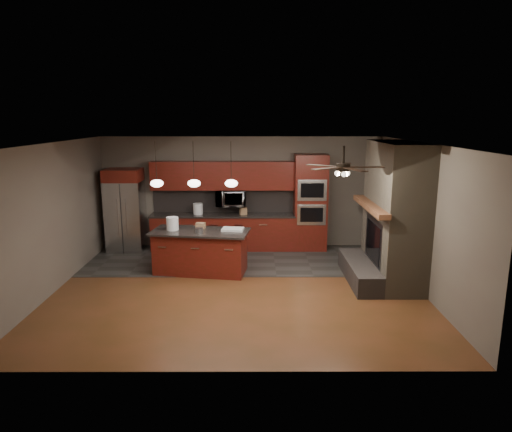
{
  "coord_description": "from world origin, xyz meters",
  "views": [
    {
      "loc": [
        0.32,
        -8.41,
        3.27
      ],
      "look_at": [
        0.35,
        0.6,
        1.31
      ],
      "focal_mm": 32.0,
      "sensor_mm": 36.0,
      "label": 1
    }
  ],
  "objects_px": {
    "kitchen_island": "(201,251)",
    "cardboard_box": "(201,226)",
    "paint_tray": "(233,229)",
    "counter_box": "(243,211)",
    "microwave": "(231,198)",
    "paint_can": "(199,230)",
    "refrigerator": "(125,210)",
    "counter_bucket": "(198,209)",
    "white_bucket": "(172,224)",
    "oven_tower": "(310,203)"
  },
  "relations": [
    {
      "from": "oven_tower",
      "to": "counter_box",
      "type": "xyz_separation_m",
      "value": [
        -1.66,
        -0.04,
        -0.2
      ]
    },
    {
      "from": "refrigerator",
      "to": "cardboard_box",
      "type": "relative_size",
      "value": 10.37
    },
    {
      "from": "microwave",
      "to": "paint_tray",
      "type": "bearing_deg",
      "value": -85.79
    },
    {
      "from": "oven_tower",
      "to": "refrigerator",
      "type": "distance_m",
      "value": 4.58
    },
    {
      "from": "oven_tower",
      "to": "counter_bucket",
      "type": "bearing_deg",
      "value": 179.85
    },
    {
      "from": "kitchen_island",
      "to": "cardboard_box",
      "type": "height_order",
      "value": "cardboard_box"
    },
    {
      "from": "microwave",
      "to": "paint_tray",
      "type": "xyz_separation_m",
      "value": [
        0.13,
        -1.78,
        -0.36
      ]
    },
    {
      "from": "paint_tray",
      "to": "counter_box",
      "type": "bearing_deg",
      "value": 91.23
    },
    {
      "from": "paint_tray",
      "to": "counter_box",
      "type": "height_order",
      "value": "counter_box"
    },
    {
      "from": "cardboard_box",
      "to": "counter_box",
      "type": "relative_size",
      "value": 1.08
    },
    {
      "from": "kitchen_island",
      "to": "cardboard_box",
      "type": "relative_size",
      "value": 10.97
    },
    {
      "from": "microwave",
      "to": "refrigerator",
      "type": "distance_m",
      "value": 2.62
    },
    {
      "from": "white_bucket",
      "to": "counter_bucket",
      "type": "bearing_deg",
      "value": 78.87
    },
    {
      "from": "refrigerator",
      "to": "paint_tray",
      "type": "distance_m",
      "value": 3.19
    },
    {
      "from": "oven_tower",
      "to": "white_bucket",
      "type": "height_order",
      "value": "oven_tower"
    },
    {
      "from": "kitchen_island",
      "to": "cardboard_box",
      "type": "distance_m",
      "value": 0.56
    },
    {
      "from": "white_bucket",
      "to": "counter_box",
      "type": "distance_m",
      "value": 2.2
    },
    {
      "from": "microwave",
      "to": "counter_bucket",
      "type": "height_order",
      "value": "microwave"
    },
    {
      "from": "paint_tray",
      "to": "cardboard_box",
      "type": "distance_m",
      "value": 0.72
    },
    {
      "from": "white_bucket",
      "to": "paint_can",
      "type": "xyz_separation_m",
      "value": [
        0.6,
        -0.25,
        -0.09
      ]
    },
    {
      "from": "paint_can",
      "to": "counter_box",
      "type": "distance_m",
      "value": 2.08
    },
    {
      "from": "oven_tower",
      "to": "counter_bucket",
      "type": "xyz_separation_m",
      "value": [
        -2.79,
        0.01,
        -0.16
      ]
    },
    {
      "from": "counter_bucket",
      "to": "paint_can",
      "type": "bearing_deg",
      "value": -82.32
    },
    {
      "from": "refrigerator",
      "to": "cardboard_box",
      "type": "distance_m",
      "value": 2.52
    },
    {
      "from": "refrigerator",
      "to": "paint_tray",
      "type": "relative_size",
      "value": 4.53
    },
    {
      "from": "white_bucket",
      "to": "cardboard_box",
      "type": "xyz_separation_m",
      "value": [
        0.58,
        0.13,
        -0.08
      ]
    },
    {
      "from": "kitchen_island",
      "to": "paint_can",
      "type": "height_order",
      "value": "paint_can"
    },
    {
      "from": "counter_bucket",
      "to": "counter_box",
      "type": "xyz_separation_m",
      "value": [
        1.13,
        -0.05,
        -0.04
      ]
    },
    {
      "from": "paint_tray",
      "to": "counter_bucket",
      "type": "xyz_separation_m",
      "value": [
        -0.95,
        1.73,
        0.09
      ]
    },
    {
      "from": "microwave",
      "to": "refrigerator",
      "type": "relative_size",
      "value": 0.36
    },
    {
      "from": "refrigerator",
      "to": "white_bucket",
      "type": "xyz_separation_m",
      "value": [
        1.45,
        -1.62,
        0.04
      ]
    },
    {
      "from": "oven_tower",
      "to": "refrigerator",
      "type": "height_order",
      "value": "oven_tower"
    },
    {
      "from": "kitchen_island",
      "to": "white_bucket",
      "type": "height_order",
      "value": "white_bucket"
    },
    {
      "from": "kitchen_island",
      "to": "paint_tray",
      "type": "height_order",
      "value": "paint_tray"
    },
    {
      "from": "white_bucket",
      "to": "cardboard_box",
      "type": "bearing_deg",
      "value": 12.46
    },
    {
      "from": "white_bucket",
      "to": "counter_bucket",
      "type": "xyz_separation_m",
      "value": [
        0.33,
        1.7,
        -0.02
      ]
    },
    {
      "from": "microwave",
      "to": "counter_bucket",
      "type": "distance_m",
      "value": 0.86
    },
    {
      "from": "kitchen_island",
      "to": "paint_tray",
      "type": "distance_m",
      "value": 0.84
    },
    {
      "from": "counter_box",
      "to": "kitchen_island",
      "type": "bearing_deg",
      "value": -137.37
    },
    {
      "from": "microwave",
      "to": "kitchen_island",
      "type": "distance_m",
      "value": 2.09
    },
    {
      "from": "paint_can",
      "to": "counter_box",
      "type": "bearing_deg",
      "value": 65.44
    },
    {
      "from": "cardboard_box",
      "to": "counter_box",
      "type": "height_order",
      "value": "counter_box"
    },
    {
      "from": "kitchen_island",
      "to": "paint_can",
      "type": "relative_size",
      "value": 13.82
    },
    {
      "from": "refrigerator",
      "to": "paint_tray",
      "type": "height_order",
      "value": "refrigerator"
    },
    {
      "from": "kitchen_island",
      "to": "paint_tray",
      "type": "bearing_deg",
      "value": 12.2
    },
    {
      "from": "white_bucket",
      "to": "counter_box",
      "type": "bearing_deg",
      "value": 48.43
    },
    {
      "from": "microwave",
      "to": "counter_box",
      "type": "relative_size",
      "value": 4.03
    },
    {
      "from": "microwave",
      "to": "kitchen_island",
      "type": "height_order",
      "value": "microwave"
    },
    {
      "from": "microwave",
      "to": "refrigerator",
      "type": "xyz_separation_m",
      "value": [
        -2.6,
        -0.13,
        -0.28
      ]
    },
    {
      "from": "microwave",
      "to": "paint_tray",
      "type": "height_order",
      "value": "microwave"
    }
  ]
}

